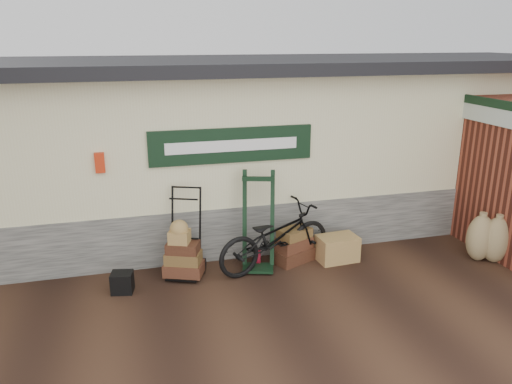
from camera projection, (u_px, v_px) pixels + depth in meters
ground at (267, 283)px, 7.56m from camera, size 80.00×80.00×0.00m
station_building at (228, 143)px, 9.60m from camera, size 14.40×4.10×3.20m
brick_outbuilding at (488, 162)px, 9.43m from camera, size 1.71×4.51×2.62m
porter_trolley at (185, 232)px, 7.67m from camera, size 0.85×0.76×1.41m
green_barrow at (258, 221)px, 7.87m from camera, size 0.69×0.63×1.58m
suitcase_stack at (293, 245)px, 8.23m from camera, size 0.76×0.64×0.58m
wicker_hamper at (337, 248)px, 8.29m from camera, size 0.68×0.47×0.43m
black_trunk at (122, 282)px, 7.26m from camera, size 0.35×0.32×0.31m
bicycle at (275, 234)px, 7.90m from camera, size 1.22×2.13×1.17m
burlap_sack_left at (480, 238)px, 8.24m from camera, size 0.59×0.54×0.79m
burlap_sack_right at (496, 240)px, 8.17m from camera, size 0.54×0.48×0.78m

